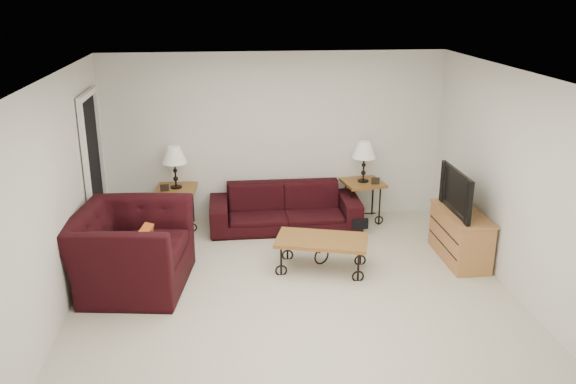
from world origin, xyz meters
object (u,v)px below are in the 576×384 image
object	(u,v)px
side_table_left	(177,208)
backpack	(358,218)
lamp_left	(175,167)
side_table_right	(362,201)
lamp_right	(364,162)
sofa	(285,207)
television	(463,192)
armchair	(130,249)
tv_stand	(460,236)
coffee_table	(322,254)

from	to	relation	value
side_table_left	backpack	world-z (taller)	side_table_left
backpack	lamp_left	bearing A→B (deg)	177.27
side_table_right	backpack	size ratio (longest dim) A/B	1.38
lamp_right	sofa	bearing A→B (deg)	-171.41
side_table_left	television	xyz separation A→B (m)	(3.67, -1.50, 0.62)
armchair	backpack	size ratio (longest dim) A/B	3.19
sofa	backpack	size ratio (longest dim) A/B	4.87
side_table_left	television	bearing A→B (deg)	-22.18
side_table_right	tv_stand	distance (m)	1.77
armchair	sofa	bearing A→B (deg)	-42.40
side_table_left	coffee_table	bearing A→B (deg)	-40.90
coffee_table	backpack	xyz separation A→B (m)	(0.72, 1.13, 0.01)
side_table_right	lamp_right	distance (m)	0.61
side_table_left	tv_stand	size ratio (longest dim) A/B	0.57
lamp_left	coffee_table	bearing A→B (deg)	-40.90
armchair	tv_stand	world-z (taller)	armchair
sofa	side_table_right	bearing A→B (deg)	8.59
tv_stand	television	world-z (taller)	television
side_table_left	tv_stand	distance (m)	3.98
lamp_right	coffee_table	size ratio (longest dim) A/B	0.55
sofa	side_table_right	size ratio (longest dim) A/B	3.53
lamp_right	lamp_left	bearing A→B (deg)	180.00
coffee_table	side_table_right	bearing A→B (deg)	61.49
side_table_right	armchair	world-z (taller)	armchair
television	armchair	bearing A→B (deg)	-85.85
side_table_right	tv_stand	world-z (taller)	tv_stand
side_table_left	television	size ratio (longest dim) A/B	0.64
lamp_right	backpack	distance (m)	0.87
tv_stand	backpack	distance (m)	1.50
lamp_right	coffee_table	bearing A→B (deg)	-118.51
tv_stand	lamp_right	bearing A→B (deg)	122.24
side_table_right	coffee_table	distance (m)	1.84
coffee_table	television	size ratio (longest dim) A/B	1.16
lamp_left	lamp_right	distance (m)	2.75
lamp_right	television	size ratio (longest dim) A/B	0.64
side_table_right	lamp_left	size ratio (longest dim) A/B	1.00
lamp_right	coffee_table	distance (m)	1.97
side_table_right	lamp_left	bearing A→B (deg)	180.00
sofa	backpack	xyz separation A→B (m)	(1.03, -0.30, -0.09)
coffee_table	armchair	size ratio (longest dim) A/B	0.79
lamp_right	tv_stand	xyz separation A→B (m)	(0.94, -1.50, -0.60)
television	backpack	world-z (taller)	television
side_table_left	backpack	xyz separation A→B (m)	(2.59, -0.48, -0.09)
side_table_left	armchair	bearing A→B (deg)	-103.01
lamp_right	backpack	xyz separation A→B (m)	(-0.16, -0.48, -0.70)
armchair	side_table_right	bearing A→B (deg)	-52.15
coffee_table	television	world-z (taller)	television
lamp_left	side_table_left	bearing A→B (deg)	0.00
side_table_left	side_table_right	bearing A→B (deg)	-0.00
side_table_right	side_table_left	bearing A→B (deg)	180.00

